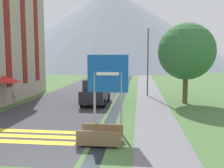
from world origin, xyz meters
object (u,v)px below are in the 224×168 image
object	(u,v)px
streetlamp	(148,55)
footbridge	(101,138)
cafe_chair_far_left	(11,96)
tree_by_path	(186,52)
road_sign	(108,81)
parked_car_far	(108,79)
cafe_umbrella_middle_red	(4,79)
parked_car_near	(96,92)

from	to	relation	value
streetlamp	footbridge	bearing A→B (deg)	-100.07
cafe_chair_far_left	tree_by_path	world-z (taller)	tree_by_path
road_sign	footbridge	distance (m)	2.52
parked_car_far	cafe_umbrella_middle_red	bearing A→B (deg)	-117.00
parked_car_near	tree_by_path	bearing A→B (deg)	9.66
road_sign	cafe_umbrella_middle_red	xyz separation A→B (m)	(-7.63, 4.97, -0.41)
tree_by_path	footbridge	bearing A→B (deg)	-117.94
footbridge	streetlamp	bearing A→B (deg)	79.93
footbridge	parked_car_far	distance (m)	17.57
cafe_chair_far_left	cafe_umbrella_middle_red	xyz separation A→B (m)	(0.30, -1.30, 1.39)
road_sign	footbridge	world-z (taller)	road_sign
streetlamp	tree_by_path	distance (m)	4.23
road_sign	cafe_umbrella_middle_red	bearing A→B (deg)	146.94
footbridge	cafe_umbrella_middle_red	size ratio (longest dim) A/B	0.80
cafe_chair_far_left	parked_car_far	bearing A→B (deg)	57.67
tree_by_path	road_sign	bearing A→B (deg)	-121.52
parked_car_far	cafe_umbrella_middle_red	world-z (taller)	cafe_umbrella_middle_red
streetlamp	tree_by_path	world-z (taller)	streetlamp
parked_car_far	footbridge	bearing A→B (deg)	-83.88
parked_car_far	tree_by_path	size ratio (longest dim) A/B	0.69
parked_car_near	cafe_umbrella_middle_red	xyz separation A→B (m)	(-5.92, -1.63, 1.00)
road_sign	streetlamp	xyz separation A→B (m)	(2.09, 10.99, 1.17)
parked_car_far	cafe_chair_far_left	size ratio (longest dim) A/B	4.71
parked_car_near	streetlamp	world-z (taller)	streetlamp
road_sign	cafe_umbrella_middle_red	size ratio (longest dim) A/B	1.65
parked_car_far	tree_by_path	xyz separation A→B (m)	(6.70, -8.36, 2.84)
road_sign	cafe_chair_far_left	world-z (taller)	road_sign
cafe_chair_far_left	streetlamp	world-z (taller)	streetlamp
parked_car_far	tree_by_path	distance (m)	11.08
footbridge	tree_by_path	distance (m)	10.89
footbridge	cafe_chair_far_left	size ratio (longest dim) A/B	2.00
road_sign	tree_by_path	size ratio (longest dim) A/B	0.60
parked_car_near	cafe_chair_far_left	bearing A→B (deg)	-177.00
parked_car_near	cafe_umbrella_middle_red	size ratio (longest dim) A/B	1.81
parked_car_near	cafe_umbrella_middle_red	world-z (taller)	cafe_umbrella_middle_red
cafe_chair_far_left	streetlamp	xyz separation A→B (m)	(10.02, 4.73, 2.97)
road_sign	streetlamp	distance (m)	11.25
road_sign	streetlamp	bearing A→B (deg)	79.23
road_sign	tree_by_path	bearing A→B (deg)	58.48
parked_car_near	cafe_chair_far_left	xyz separation A→B (m)	(-6.22, -0.33, -0.39)
footbridge	streetlamp	distance (m)	13.01
cafe_umbrella_middle_red	streetlamp	bearing A→B (deg)	31.80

